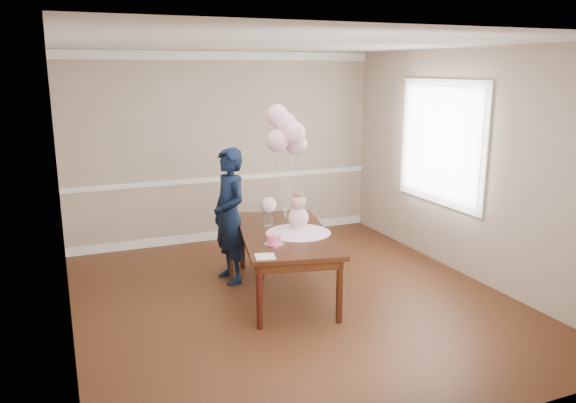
{
  "coord_description": "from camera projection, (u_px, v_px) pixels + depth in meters",
  "views": [
    {
      "loc": [
        -2.25,
        -5.23,
        2.46
      ],
      "look_at": [
        0.03,
        0.24,
        1.05
      ],
      "focal_mm": 35.0,
      "sensor_mm": 36.0,
      "label": 1
    }
  ],
  "objects": [
    {
      "name": "baseboard_trim",
      "position": [
        227.0,
        234.0,
        8.33
      ],
      "size": [
        4.5,
        0.02,
        0.12
      ],
      "primitive_type": "cube",
      "color": "white",
      "rests_on": "floor"
    },
    {
      "name": "chair_back_post_r",
      "position": [
        226.0,
        210.0,
        6.87
      ],
      "size": [
        0.05,
        0.05,
        0.58
      ],
      "primitive_type": "cylinder",
      "rotation": [
        0.0,
        0.0,
        -0.21
      ],
      "color": "#391C0F",
      "rests_on": "dining_chair_seat"
    },
    {
      "name": "chair_rail_trim",
      "position": [
        226.0,
        179.0,
        8.13
      ],
      "size": [
        4.5,
        0.02,
        0.07
      ],
      "primitive_type": "cube",
      "color": "white",
      "rests_on": "wall_back"
    },
    {
      "name": "chair_slat_mid",
      "position": [
        227.0,
        210.0,
        6.68
      ],
      "size": [
        0.12,
        0.41,
        0.05
      ],
      "primitive_type": "cube",
      "rotation": [
        0.0,
        0.0,
        -0.21
      ],
      "color": "#39140F",
      "rests_on": "dining_chair_seat"
    },
    {
      "name": "chair_slat_top",
      "position": [
        227.0,
        197.0,
        6.64
      ],
      "size": [
        0.12,
        0.41,
        0.05
      ],
      "primitive_type": "cube",
      "rotation": [
        0.0,
        0.0,
        -0.21
      ],
      "color": "#38120F",
      "rests_on": "dining_chair_seat"
    },
    {
      "name": "rose_vase_near",
      "position": [
        269.0,
        219.0,
        6.4
      ],
      "size": [
        0.11,
        0.11,
        0.15
      ],
      "primitive_type": "cylinder",
      "rotation": [
        0.0,
        0.0,
        -0.22
      ],
      "color": "silver",
      "rests_on": "dining_table_top"
    },
    {
      "name": "ceiling",
      "position": [
        294.0,
        43.0,
        5.48
      ],
      "size": [
        4.5,
        5.0,
        0.02
      ],
      "primitive_type": "cube",
      "color": "white",
      "rests_on": "wall_back"
    },
    {
      "name": "table_leg_fr",
      "position": [
        339.0,
        291.0,
        5.5
      ],
      "size": [
        0.08,
        0.08,
        0.66
      ],
      "primitive_type": "cylinder",
      "rotation": [
        0.0,
        0.0,
        -0.22
      ],
      "color": "black",
      "rests_on": "floor"
    },
    {
      "name": "crown_molding",
      "position": [
        223.0,
        56.0,
        7.73
      ],
      "size": [
        4.5,
        0.02,
        0.12
      ],
      "primitive_type": "cube",
      "color": "white",
      "rests_on": "wall_back"
    },
    {
      "name": "chair_back_post_l",
      "position": [
        228.0,
        218.0,
        6.51
      ],
      "size": [
        0.05,
        0.05,
        0.58
      ],
      "primitive_type": "cylinder",
      "rotation": [
        0.0,
        0.0,
        -0.21
      ],
      "color": "#3A1710",
      "rests_on": "dining_chair_seat"
    },
    {
      "name": "chair_leg_fr",
      "position": [
        263.0,
        260.0,
        6.7
      ],
      "size": [
        0.05,
        0.05,
        0.45
      ],
      "primitive_type": "cylinder",
      "rotation": [
        0.0,
        0.0,
        -0.21
      ],
      "color": "black",
      "rests_on": "floor"
    },
    {
      "name": "birthday_cake",
      "position": [
        274.0,
        239.0,
        5.73
      ],
      "size": [
        0.17,
        0.17,
        0.09
      ],
      "primitive_type": "cylinder",
      "rotation": [
        0.0,
        0.0,
        -0.22
      ],
      "color": "#FE5081",
      "rests_on": "cake_platter"
    },
    {
      "name": "baby_torso",
      "position": [
        298.0,
        218.0,
        6.12
      ],
      "size": [
        0.23,
        0.23,
        0.23
      ],
      "primitive_type": "sphere",
      "color": "#F198C6",
      "rests_on": "baby_skirt"
    },
    {
      "name": "roses_near",
      "position": [
        269.0,
        205.0,
        6.37
      ],
      "size": [
        0.18,
        0.18,
        0.18
      ],
      "primitive_type": "sphere",
      "color": "beige",
      "rests_on": "rose_vase_near"
    },
    {
      "name": "wall_front",
      "position": [
        450.0,
        248.0,
        3.55
      ],
      "size": [
        4.5,
        0.02,
        2.7
      ],
      "primitive_type": "cube",
      "color": "tan",
      "rests_on": "floor"
    },
    {
      "name": "dining_chair_seat",
      "position": [
        245.0,
        237.0,
        6.79
      ],
      "size": [
        0.55,
        0.55,
        0.05
      ],
      "primitive_type": "cube",
      "rotation": [
        0.0,
        0.0,
        -0.21
      ],
      "color": "#38160F",
      "rests_on": "chair_leg_fl"
    },
    {
      "name": "cake_platter",
      "position": [
        274.0,
        244.0,
        5.74
      ],
      "size": [
        0.25,
        0.25,
        0.01
      ],
      "primitive_type": "cylinder",
      "rotation": [
        0.0,
        0.0,
        -0.22
      ],
      "color": "silver",
      "rests_on": "dining_table_top"
    },
    {
      "name": "table_apron",
      "position": [
        285.0,
        240.0,
        6.2
      ],
      "size": [
        1.22,
        1.93,
        0.09
      ],
      "primitive_type": "cube",
      "rotation": [
        0.0,
        0.0,
        -0.22
      ],
      "color": "black",
      "rests_on": "table_leg_fl"
    },
    {
      "name": "wall_back",
      "position": [
        225.0,
        148.0,
        8.04
      ],
      "size": [
        4.5,
        0.02,
        2.7
      ],
      "primitive_type": "cube",
      "color": "tan",
      "rests_on": "floor"
    },
    {
      "name": "cake_flower_b",
      "position": [
        276.0,
        233.0,
        5.73
      ],
      "size": [
        0.03,
        0.03,
        0.03
      ],
      "primitive_type": "sphere",
      "color": "white",
      "rests_on": "birthday_cake"
    },
    {
      "name": "window_frame",
      "position": [
        441.0,
        143.0,
        7.03
      ],
      "size": [
        0.02,
        1.66,
        1.56
      ],
      "primitive_type": "cube",
      "color": "white",
      "rests_on": "wall_right"
    },
    {
      "name": "chair_leg_br",
      "position": [
        259.0,
        251.0,
        7.06
      ],
      "size": [
        0.05,
        0.05,
        0.45
      ],
      "primitive_type": "cylinder",
      "rotation": [
        0.0,
        0.0,
        -0.21
      ],
      "color": "#35110E",
      "rests_on": "floor"
    },
    {
      "name": "dining_table_top",
      "position": [
        285.0,
        234.0,
        6.18
      ],
      "size": [
        1.33,
        2.04,
        0.05
      ],
      "primitive_type": "cube",
      "rotation": [
        0.0,
        0.0,
        -0.22
      ],
      "color": "black",
      "rests_on": "table_leg_fl"
    },
    {
      "name": "balloon_ribbon_a",
      "position": [
        281.0,
        186.0,
        6.59
      ],
      "size": [
        0.09,
        0.02,
        0.79
      ],
      "primitive_type": "cylinder",
      "rotation": [
        0.0,
        -0.1,
        -0.22
      ],
      "color": "white",
      "rests_on": "balloon_weight"
    },
    {
      "name": "balloon_b",
      "position": [
        294.0,
        133.0,
        6.42
      ],
      "size": [
        0.26,
        0.26,
        0.26
      ],
      "primitive_type": "sphere",
      "color": "#FFB4D4",
      "rests_on": "balloon_ribbon_b"
    },
    {
      "name": "woman",
      "position": [
        230.0,
        216.0,
        6.5
      ],
      "size": [
        0.47,
        0.63,
        1.59
      ],
      "primitive_type": "imported",
      "rotation": [
        0.0,
        0.0,
        -1.42
      ],
      "color": "black",
      "rests_on": "floor"
    },
    {
      "name": "balloon_weight",
      "position": [
        285.0,
        219.0,
        6.68
      ],
      "size": [
        0.04,
        0.04,
        0.02
      ],
      "primitive_type": "cylinder",
      "rotation": [
        0.0,
        0.0,
        -0.22
      ],
      "color": "silver",
      "rests_on": "dining_table_top"
    },
    {
      "name": "wall_right",
      "position": [
        468.0,
        165.0,
        6.64
      ],
      "size": [
        0.02,
        5.0,
        2.7
      ],
      "primitive_type": "cube",
      "color": "tan",
      "rests_on": "floor"
    },
    {
      "name": "balloon_a",
      "position": [
        277.0,
        141.0,
        6.45
      ],
      "size": [
        0.26,
        0.26,
        0.26
      ],
      "primitive_type": "sphere",
      "color": "#F5AEC7",
      "rests_on": "balloon_ribbon_a"
    },
    {
      "name": "table_leg_bl",
      "position": [
        242.0,
        243.0,
        7.02
      ],
      "size": [
        0.08,
        0.08,
        0.66
      ],
      "primitive_type": "cylinder",
      "rotation": [
        0.0,
        0.0,
        -0.22
      ],
      "color": "black",
      "rests_on": "floor"
    },
    {
      "name": "balloon_ribbon_b",
      "position": [
        290.0,
        183.0,
        6.57
      ],
      "size": [
        0.08,
        0.07,
        0.88
      ],
      "primitive_type": "cylinder",
      "rotation": [
        0.05,
        0.1,
        -0.22
      ],
      "color": "white",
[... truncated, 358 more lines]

